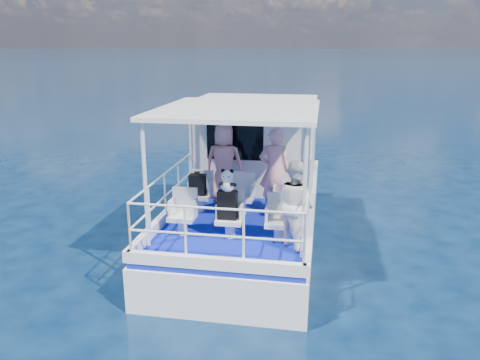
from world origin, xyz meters
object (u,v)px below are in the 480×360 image
(passenger_stbd_aft, at_px, (296,204))
(panda, at_px, (227,180))
(passenger_port_fwd, at_px, (224,163))
(backpack_center, at_px, (227,205))

(passenger_stbd_aft, xyz_separation_m, panda, (-1.23, 0.10, 0.33))
(passenger_port_fwd, distance_m, passenger_stbd_aft, 2.80)
(passenger_stbd_aft, relative_size, backpack_center, 2.98)
(passenger_port_fwd, xyz_separation_m, passenger_stbd_aft, (1.73, -2.20, -0.11))
(passenger_port_fwd, bearing_deg, panda, 105.77)
(passenger_stbd_aft, xyz_separation_m, backpack_center, (-1.23, 0.11, -0.13))
(passenger_stbd_aft, height_order, panda, passenger_stbd_aft)
(passenger_stbd_aft, height_order, backpack_center, passenger_stbd_aft)
(backpack_center, relative_size, panda, 1.27)
(passenger_port_fwd, distance_m, panda, 2.17)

